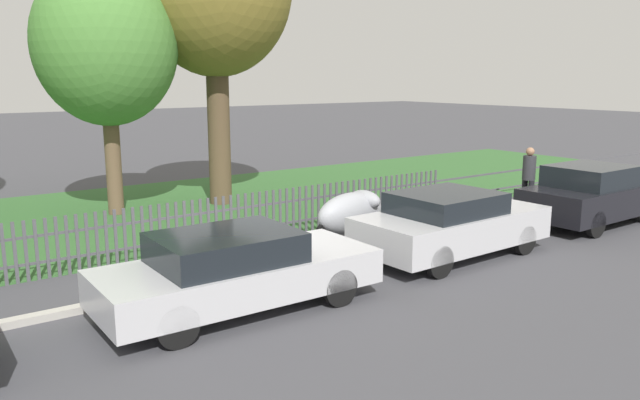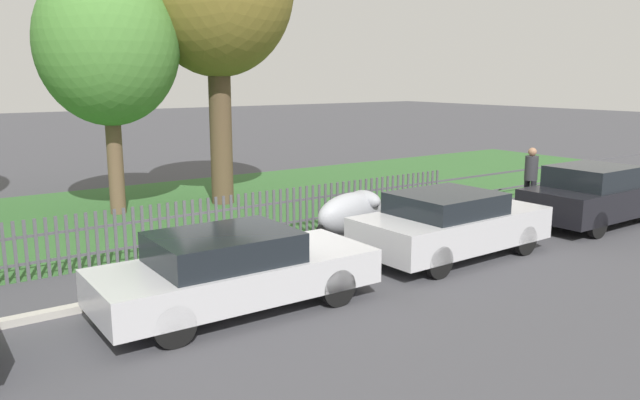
{
  "view_description": "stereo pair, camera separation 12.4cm",
  "coord_description": "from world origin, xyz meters",
  "px_view_note": "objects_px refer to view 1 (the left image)",
  "views": [
    {
      "loc": [
        -5.3,
        -9.6,
        3.64
      ],
      "look_at": [
        2.15,
        0.76,
        1.1
      ],
      "focal_mm": 35.0,
      "sensor_mm": 36.0,
      "label": 1
    },
    {
      "loc": [
        -5.2,
        -9.67,
        3.64
      ],
      "look_at": [
        2.15,
        0.76,
        1.1
      ],
      "focal_mm": 35.0,
      "sensor_mm": 36.0,
      "label": 2
    }
  ],
  "objects_px": {
    "parked_car_red_compact": "(593,194)",
    "pedestrian_near_fence": "(529,175)",
    "covered_motorcycle": "(352,213)",
    "parked_car_black_saloon": "(236,270)",
    "tree_behind_motorcycle": "(106,45)",
    "parked_car_navy_estate": "(451,223)"
  },
  "relations": [
    {
      "from": "parked_car_red_compact",
      "to": "pedestrian_near_fence",
      "type": "xyz_separation_m",
      "value": [
        0.12,
        1.98,
        0.23
      ]
    },
    {
      "from": "covered_motorcycle",
      "to": "parked_car_black_saloon",
      "type": "bearing_deg",
      "value": -158.09
    },
    {
      "from": "parked_car_red_compact",
      "to": "tree_behind_motorcycle",
      "type": "height_order",
      "value": "tree_behind_motorcycle"
    },
    {
      "from": "parked_car_navy_estate",
      "to": "covered_motorcycle",
      "type": "height_order",
      "value": "parked_car_navy_estate"
    },
    {
      "from": "parked_car_red_compact",
      "to": "covered_motorcycle",
      "type": "xyz_separation_m",
      "value": [
        -6.06,
        2.0,
        -0.05
      ]
    },
    {
      "from": "parked_car_black_saloon",
      "to": "parked_car_navy_estate",
      "type": "xyz_separation_m",
      "value": [
        5.0,
        0.12,
        0.04
      ]
    },
    {
      "from": "covered_motorcycle",
      "to": "pedestrian_near_fence",
      "type": "bearing_deg",
      "value": -5.48
    },
    {
      "from": "parked_car_navy_estate",
      "to": "parked_car_red_compact",
      "type": "relative_size",
      "value": 1.04
    },
    {
      "from": "parked_car_black_saloon",
      "to": "pedestrian_near_fence",
      "type": "bearing_deg",
      "value": 11.75
    },
    {
      "from": "parked_car_red_compact",
      "to": "tree_behind_motorcycle",
      "type": "bearing_deg",
      "value": 138.23
    },
    {
      "from": "covered_motorcycle",
      "to": "tree_behind_motorcycle",
      "type": "height_order",
      "value": "tree_behind_motorcycle"
    },
    {
      "from": "parked_car_navy_estate",
      "to": "parked_car_red_compact",
      "type": "bearing_deg",
      "value": -2.49
    },
    {
      "from": "tree_behind_motorcycle",
      "to": "covered_motorcycle",
      "type": "bearing_deg",
      "value": -61.98
    },
    {
      "from": "tree_behind_motorcycle",
      "to": "parked_car_black_saloon",
      "type": "bearing_deg",
      "value": -95.06
    },
    {
      "from": "parked_car_black_saloon",
      "to": "covered_motorcycle",
      "type": "distance_m",
      "value": 4.45
    },
    {
      "from": "covered_motorcycle",
      "to": "pedestrian_near_fence",
      "type": "distance_m",
      "value": 6.19
    },
    {
      "from": "parked_car_black_saloon",
      "to": "parked_car_navy_estate",
      "type": "relative_size",
      "value": 1.06
    },
    {
      "from": "covered_motorcycle",
      "to": "pedestrian_near_fence",
      "type": "height_order",
      "value": "pedestrian_near_fence"
    },
    {
      "from": "parked_car_red_compact",
      "to": "covered_motorcycle",
      "type": "relative_size",
      "value": 2.02
    },
    {
      "from": "parked_car_black_saloon",
      "to": "parked_car_navy_estate",
      "type": "height_order",
      "value": "parked_car_navy_estate"
    },
    {
      "from": "tree_behind_motorcycle",
      "to": "pedestrian_near_fence",
      "type": "xyz_separation_m",
      "value": [
        9.42,
        -6.11,
        -3.44
      ]
    },
    {
      "from": "parked_car_black_saloon",
      "to": "tree_behind_motorcycle",
      "type": "height_order",
      "value": "tree_behind_motorcycle"
    }
  ]
}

